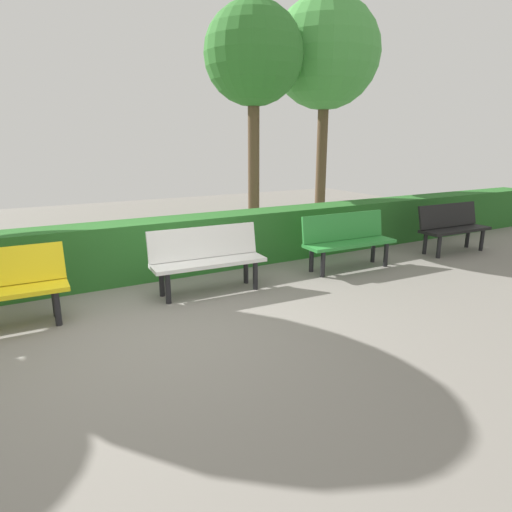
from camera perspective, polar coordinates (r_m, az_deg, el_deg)
name	(u,v)px	position (r m, az deg, el deg)	size (l,w,h in m)	color
ground_plane	(151,331)	(4.90, -13.41, -9.43)	(20.88, 20.88, 0.00)	gray
bench_black	(452,226)	(8.67, 24.12, 3.62)	(1.43, 0.51, 0.86)	black
bench_green	(347,238)	(7.03, 11.78, 2.27)	(1.54, 0.51, 0.86)	#2D8C38
bench_white	(207,256)	(5.85, -6.38, -0.05)	(1.53, 0.53, 0.86)	white
hedge_row	(181,245)	(6.78, -9.71, 1.38)	(16.88, 0.59, 0.84)	#266023
tree_near	(325,55)	(10.73, 8.99, 24.41)	(2.39, 2.39, 5.00)	brown
tree_mid	(254,57)	(9.50, -0.32, 24.46)	(1.98, 1.98, 4.59)	brown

